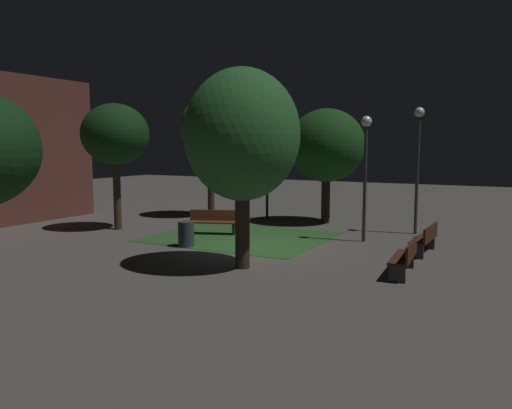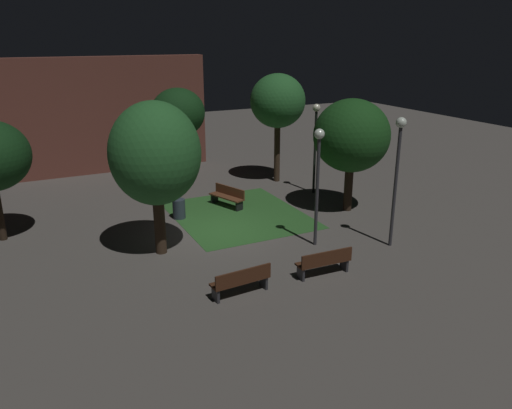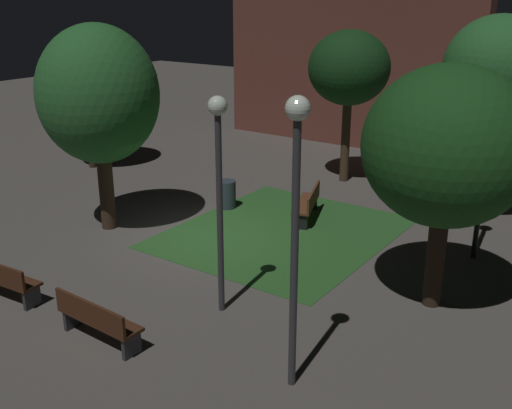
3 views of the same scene
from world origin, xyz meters
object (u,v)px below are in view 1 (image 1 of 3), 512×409
(bench_front_left, at_px, (213,221))
(tree_back_left, at_px, (326,146))
(bench_front_right, at_px, (426,238))
(lamp_post_plaza_east, at_px, (267,153))
(tree_tall_center, at_px, (210,127))
(lamp_post_plaza_west, at_px, (366,156))
(trash_bin, at_px, (186,234))
(lamp_post_path_center, at_px, (418,149))
(bench_corner, at_px, (405,257))
(tree_back_right, at_px, (242,136))
(tree_right_canopy, at_px, (115,135))

(bench_front_left, height_order, tree_back_left, tree_back_left)
(bench_front_right, bearing_deg, lamp_post_plaza_east, 59.80)
(tree_tall_center, bearing_deg, lamp_post_plaza_west, -108.91)
(bench_front_right, relative_size, trash_bin, 2.22)
(lamp_post_path_center, bearing_deg, bench_front_left, 118.29)
(bench_corner, height_order, lamp_post_plaza_west, lamp_post_plaza_west)
(bench_corner, relative_size, trash_bin, 2.23)
(bench_front_right, relative_size, lamp_post_plaza_east, 0.43)
(tree_back_right, xyz_separation_m, lamp_post_plaza_west, (5.20, -1.80, -0.60))
(lamp_post_plaza_east, bearing_deg, bench_corner, -133.82)
(bench_corner, relative_size, lamp_post_path_center, 0.39)
(tree_right_canopy, bearing_deg, bench_corner, -99.54)
(bench_corner, height_order, tree_back_left, tree_back_left)
(bench_front_left, bearing_deg, tree_right_canopy, 102.87)
(tree_back_right, distance_m, tree_tall_center, 10.07)
(bench_corner, bearing_deg, tree_right_canopy, 80.46)
(bench_front_right, height_order, lamp_post_plaza_east, lamp_post_plaza_east)
(bench_front_left, distance_m, lamp_post_plaza_west, 5.99)
(bench_front_right, height_order, lamp_post_path_center, lamp_post_path_center)
(tree_tall_center, distance_m, lamp_post_plaza_east, 2.90)
(tree_back_right, bearing_deg, tree_right_canopy, 66.83)
(tree_tall_center, xyz_separation_m, lamp_post_plaza_east, (0.62, -2.58, -1.17))
(bench_front_right, relative_size, tree_tall_center, 0.33)
(tree_back_right, bearing_deg, lamp_post_path_center, -21.88)
(bench_corner, xyz_separation_m, tree_back_right, (-1.25, 4.01, 3.03))
(tree_back_left, bearing_deg, bench_front_left, 148.50)
(lamp_post_plaza_east, distance_m, trash_bin, 7.38)
(bench_front_left, distance_m, tree_back_left, 5.93)
(lamp_post_plaza_west, bearing_deg, bench_front_right, -115.94)
(tree_back_right, xyz_separation_m, trash_bin, (1.63, 3.03, -3.11))
(tree_tall_center, distance_m, tree_back_left, 5.46)
(bench_front_left, xyz_separation_m, trash_bin, (-2.41, -0.53, -0.07))
(bench_front_right, distance_m, tree_back_right, 6.51)
(bench_front_left, bearing_deg, lamp_post_plaza_east, 0.51)
(tree_right_canopy, distance_m, lamp_post_plaza_east, 6.64)
(lamp_post_plaza_west, bearing_deg, trash_bin, 126.47)
(bench_corner, relative_size, lamp_post_plaza_east, 0.43)
(bench_front_right, xyz_separation_m, lamp_post_path_center, (3.48, 0.96, 2.66))
(bench_front_right, bearing_deg, lamp_post_path_center, 15.41)
(tree_back_left, relative_size, lamp_post_path_center, 1.03)
(lamp_post_plaza_east, bearing_deg, bench_front_right, -120.20)
(tree_tall_center, xyz_separation_m, trash_bin, (-6.30, -3.15, -3.68))
(tree_right_canopy, xyz_separation_m, lamp_post_plaza_east, (5.38, -3.81, -0.74))
(bench_corner, xyz_separation_m, trash_bin, (0.39, 7.04, -0.07))
(bench_corner, height_order, tree_back_right, tree_back_right)
(tree_back_left, relative_size, lamp_post_plaza_west, 1.13)
(bench_front_left, height_order, lamp_post_plaza_east, lamp_post_plaza_east)
(bench_front_right, distance_m, lamp_post_plaza_east, 9.13)
(tree_right_canopy, xyz_separation_m, trash_bin, (-1.53, -4.38, -3.25))
(bench_corner, xyz_separation_m, lamp_post_plaza_west, (3.95, 2.22, 2.43))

